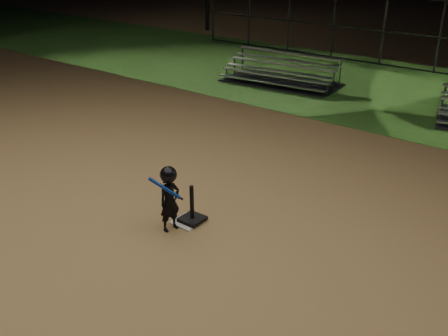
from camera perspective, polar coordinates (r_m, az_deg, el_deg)
ground at (r=8.73m, az=-4.06°, el=-6.04°), size 80.00×80.00×0.00m
grass_strip at (r=16.93m, az=19.27°, el=8.02°), size 60.00×8.00×0.01m
home_plate at (r=8.72m, az=-4.06°, el=-5.98°), size 0.45×0.45×0.02m
batting_tee at (r=8.67m, az=-3.56°, el=-5.22°), size 0.38×0.38×0.65m
child_batter at (r=8.27m, az=-6.10°, el=-3.22°), size 0.47×0.53×1.13m
bleacher_left at (r=17.00m, az=6.35°, el=9.94°), size 3.88×2.14×0.92m
backstop_fence at (r=19.48m, az=22.90°, el=13.29°), size 20.08×0.08×2.50m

